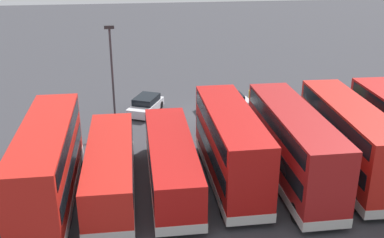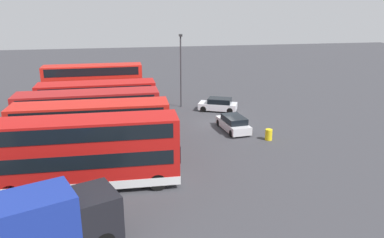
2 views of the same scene
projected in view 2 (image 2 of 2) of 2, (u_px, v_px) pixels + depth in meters
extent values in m
plane|color=#38383D|center=(222.00, 125.00, 36.02)|extent=(140.00, 140.00, 0.00)
cube|color=#B71411|center=(86.00, 151.00, 22.98)|extent=(2.88, 11.52, 4.20)
cube|color=silver|center=(88.00, 178.00, 23.51)|extent=(2.92, 11.56, 0.55)
cube|color=black|center=(86.00, 154.00, 23.03)|extent=(2.91, 10.72, 0.90)
cube|color=black|center=(84.00, 128.00, 22.53)|extent=(2.91, 10.72, 0.90)
cube|color=black|center=(178.00, 149.00, 23.93)|extent=(2.25, 0.12, 1.10)
cylinder|color=black|center=(155.00, 167.00, 25.27)|extent=(0.33, 1.11, 1.10)
cylinder|color=black|center=(158.00, 182.00, 23.15)|extent=(0.33, 1.11, 1.10)
cylinder|color=black|center=(21.00, 176.00, 23.92)|extent=(0.33, 1.11, 1.10)
cylinder|color=black|center=(11.00, 193.00, 21.80)|extent=(0.33, 1.11, 1.10)
cube|color=red|center=(92.00, 132.00, 26.48)|extent=(2.88, 10.96, 4.20)
cube|color=silver|center=(94.00, 156.00, 27.02)|extent=(2.92, 11.00, 0.55)
cube|color=black|center=(93.00, 135.00, 26.54)|extent=(2.91, 10.16, 0.90)
cube|color=black|center=(91.00, 112.00, 26.04)|extent=(2.91, 10.16, 0.90)
cube|color=black|center=(169.00, 131.00, 27.38)|extent=(2.25, 0.13, 1.10)
cylinder|color=black|center=(149.00, 148.00, 28.73)|extent=(0.33, 1.11, 1.10)
cylinder|color=black|center=(151.00, 159.00, 26.60)|extent=(0.33, 1.11, 1.10)
cylinder|color=black|center=(40.00, 154.00, 27.48)|extent=(0.33, 1.11, 1.10)
cylinder|color=black|center=(32.00, 167.00, 25.35)|extent=(0.33, 1.11, 1.10)
cube|color=#A51919|center=(90.00, 117.00, 29.88)|extent=(2.59, 11.12, 4.20)
cube|color=silver|center=(91.00, 139.00, 30.42)|extent=(2.63, 11.16, 0.55)
cube|color=black|center=(90.00, 120.00, 29.94)|extent=(2.65, 10.32, 0.90)
cube|color=black|center=(88.00, 99.00, 29.43)|extent=(2.65, 10.32, 0.90)
cube|color=black|center=(159.00, 116.00, 30.98)|extent=(2.25, 0.07, 1.10)
cylinder|color=black|center=(141.00, 132.00, 32.27)|extent=(0.30, 1.10, 1.10)
cylinder|color=black|center=(143.00, 141.00, 30.16)|extent=(0.30, 1.10, 1.10)
cylinder|color=black|center=(41.00, 138.00, 30.72)|extent=(0.30, 1.10, 1.10)
cylinder|color=black|center=(35.00, 148.00, 28.61)|extent=(0.30, 1.10, 1.10)
cube|color=#B71411|center=(98.00, 105.00, 33.40)|extent=(2.66, 10.26, 4.20)
cube|color=silver|center=(100.00, 125.00, 33.94)|extent=(2.70, 10.30, 0.55)
cube|color=black|center=(98.00, 108.00, 33.46)|extent=(2.71, 9.46, 0.90)
cube|color=black|center=(97.00, 89.00, 32.95)|extent=(2.71, 9.46, 0.90)
cube|color=black|center=(155.00, 105.00, 34.45)|extent=(2.25, 0.08, 1.10)
cylinder|color=black|center=(140.00, 120.00, 35.73)|extent=(0.31, 1.10, 1.10)
cylinder|color=black|center=(141.00, 127.00, 33.62)|extent=(0.31, 1.10, 1.10)
cylinder|color=black|center=(59.00, 124.00, 34.30)|extent=(0.31, 1.10, 1.10)
cylinder|color=black|center=(55.00, 132.00, 32.19)|extent=(0.31, 1.10, 1.10)
cube|color=#B71411|center=(100.00, 104.00, 36.93)|extent=(2.55, 10.88, 2.60)
cube|color=silver|center=(100.00, 114.00, 37.23)|extent=(2.59, 10.92, 0.55)
cube|color=black|center=(99.00, 98.00, 36.75)|extent=(2.61, 10.08, 0.90)
cube|color=black|center=(154.00, 96.00, 37.75)|extent=(2.25, 0.06, 1.10)
cylinder|color=black|center=(140.00, 110.00, 39.04)|extent=(0.30, 1.10, 1.10)
cylinder|color=black|center=(141.00, 116.00, 36.93)|extent=(0.30, 1.10, 1.10)
cylinder|color=black|center=(60.00, 114.00, 37.57)|extent=(0.30, 1.10, 1.10)
cylinder|color=black|center=(57.00, 120.00, 35.46)|extent=(0.30, 1.10, 1.10)
cube|color=red|center=(98.00, 96.00, 40.17)|extent=(2.61, 10.42, 2.60)
cube|color=silver|center=(99.00, 105.00, 40.47)|extent=(2.65, 10.46, 0.55)
cube|color=black|center=(98.00, 91.00, 39.99)|extent=(2.66, 9.62, 0.90)
cube|color=black|center=(146.00, 89.00, 40.92)|extent=(2.25, 0.07, 1.10)
cylinder|color=black|center=(133.00, 102.00, 42.23)|extent=(0.31, 1.10, 1.10)
cylinder|color=black|center=(134.00, 107.00, 40.12)|extent=(0.31, 1.10, 1.10)
cylinder|color=black|center=(64.00, 105.00, 40.88)|extent=(0.31, 1.10, 1.10)
cylinder|color=black|center=(61.00, 110.00, 38.77)|extent=(0.31, 1.10, 1.10)
cube|color=red|center=(94.00, 83.00, 42.92)|extent=(2.61, 11.07, 4.20)
cube|color=silver|center=(95.00, 98.00, 43.46)|extent=(2.65, 11.11, 0.55)
cube|color=black|center=(94.00, 85.00, 42.98)|extent=(2.66, 10.27, 0.90)
cube|color=black|center=(93.00, 70.00, 42.48)|extent=(2.66, 10.27, 0.90)
cube|color=black|center=(142.00, 83.00, 44.03)|extent=(2.25, 0.07, 1.10)
cylinder|color=black|center=(130.00, 95.00, 45.32)|extent=(0.31, 1.10, 1.10)
cylinder|color=black|center=(131.00, 100.00, 43.21)|extent=(0.31, 1.10, 1.10)
cylinder|color=black|center=(60.00, 98.00, 43.76)|extent=(0.31, 1.10, 1.10)
cylinder|color=black|center=(57.00, 103.00, 41.66)|extent=(0.31, 1.10, 1.10)
cube|color=navy|center=(10.00, 231.00, 15.99)|extent=(4.35, 6.03, 2.80)
cube|color=black|center=(95.00, 212.00, 18.01)|extent=(3.06, 2.78, 2.20)
cylinder|color=black|center=(89.00, 219.00, 19.22)|extent=(0.63, 1.03, 1.00)
cube|color=silver|center=(233.00, 125.00, 34.15)|extent=(4.54, 2.23, 0.70)
cube|color=black|center=(234.00, 119.00, 33.78)|extent=(2.78, 1.89, 0.55)
cylinder|color=black|center=(219.00, 123.00, 35.45)|extent=(0.66, 0.28, 0.64)
cylinder|color=black|center=(234.00, 121.00, 35.89)|extent=(0.66, 0.28, 0.64)
cylinder|color=black|center=(232.00, 134.00, 32.54)|extent=(0.66, 0.28, 0.64)
cylinder|color=black|center=(248.00, 132.00, 32.98)|extent=(0.66, 0.28, 0.64)
cube|color=silver|center=(218.00, 106.00, 40.52)|extent=(3.33, 4.47, 0.70)
cube|color=black|center=(220.00, 101.00, 40.29)|extent=(2.51, 2.91, 0.55)
cylinder|color=black|center=(203.00, 109.00, 40.16)|extent=(0.47, 0.67, 0.64)
cylinder|color=black|center=(206.00, 105.00, 41.65)|extent=(0.47, 0.67, 0.64)
cylinder|color=black|center=(230.00, 111.00, 39.52)|extent=(0.47, 0.67, 0.64)
cylinder|color=black|center=(232.00, 107.00, 41.00)|extent=(0.47, 0.67, 0.64)
cylinder|color=#38383D|center=(181.00, 73.00, 41.13)|extent=(0.16, 0.16, 7.84)
cube|color=#262628|center=(181.00, 35.00, 39.93)|extent=(0.70, 0.30, 0.24)
cylinder|color=yellow|center=(269.00, 135.00, 31.80)|extent=(0.60, 0.60, 0.95)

